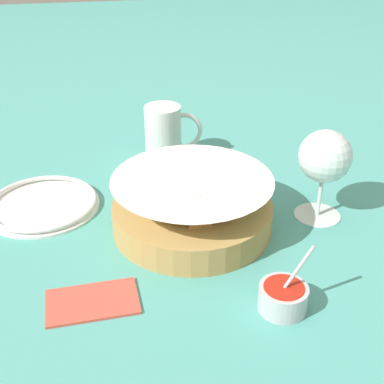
# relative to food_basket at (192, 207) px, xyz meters

# --- Properties ---
(ground_plane) EXTENTS (4.00, 4.00, 0.00)m
(ground_plane) POSITION_rel_food_basket_xyz_m (-0.04, -0.00, -0.04)
(ground_plane) COLOR teal
(food_basket) EXTENTS (0.26, 0.26, 0.09)m
(food_basket) POSITION_rel_food_basket_xyz_m (0.00, 0.00, 0.00)
(food_basket) COLOR #B2894C
(food_basket) RESTS_ON ground_plane
(sauce_cup) EXTENTS (0.07, 0.07, 0.10)m
(sauce_cup) POSITION_rel_food_basket_xyz_m (0.08, -0.21, -0.02)
(sauce_cup) COLOR #B7B7BC
(sauce_cup) RESTS_ON ground_plane
(wine_glass) EXTENTS (0.09, 0.09, 0.15)m
(wine_glass) POSITION_rel_food_basket_xyz_m (0.22, -0.00, 0.07)
(wine_glass) COLOR silver
(wine_glass) RESTS_ON ground_plane
(beer_mug) EXTENTS (0.12, 0.07, 0.11)m
(beer_mug) POSITION_rel_food_basket_xyz_m (-0.01, 0.26, 0.01)
(beer_mug) COLOR silver
(beer_mug) RESTS_ON ground_plane
(side_plate) EXTENTS (0.20, 0.20, 0.01)m
(side_plate) POSITION_rel_food_basket_xyz_m (-0.24, 0.11, -0.03)
(side_plate) COLOR white
(side_plate) RESTS_ON ground_plane
(napkin) EXTENTS (0.13, 0.08, 0.01)m
(napkin) POSITION_rel_food_basket_xyz_m (-0.16, -0.16, -0.04)
(napkin) COLOR #DB4C3D
(napkin) RESTS_ON ground_plane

